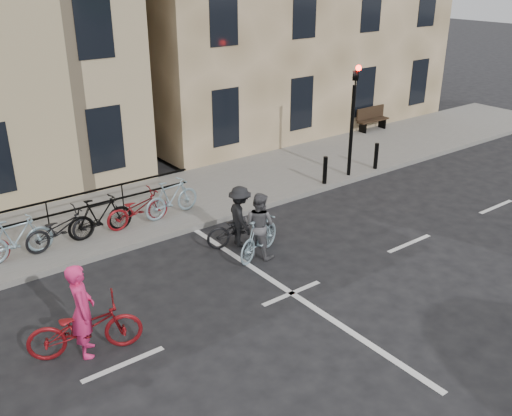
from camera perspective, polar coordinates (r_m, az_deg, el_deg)
ground at (r=12.71m, az=3.59°, el=-8.52°), size 120.00×120.00×0.00m
sidewalk at (r=15.90m, az=-22.30°, el=-3.15°), size 46.00×4.00×0.15m
traffic_light at (r=18.73m, az=9.70°, el=9.92°), size 0.18×0.30×3.90m
bollard_east at (r=18.36m, az=6.92°, el=3.78°), size 0.14×0.14×0.90m
bollard_west at (r=20.03m, az=11.92°, el=5.11°), size 0.14×0.14×0.90m
bench at (r=24.82m, az=11.49°, el=8.84°), size 1.60×0.41×0.97m
parked_bikes at (r=14.84m, az=-21.10°, el=-2.41°), size 9.35×1.23×1.05m
cyclist_pink at (r=11.07m, az=-16.81°, el=-10.98°), size 2.20×1.37×1.85m
cyclist_grey at (r=13.91m, az=0.30°, el=-2.31°), size 1.78×1.11×1.67m
cyclist_dark at (r=14.47m, az=-1.59°, el=-1.46°), size 1.90×1.15×1.60m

